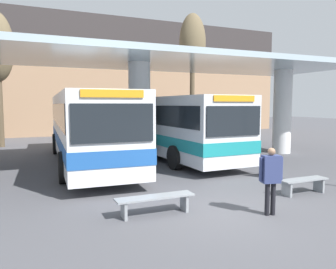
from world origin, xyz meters
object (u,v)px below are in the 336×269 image
pedestrian_waiting (271,174)px  transit_bus_left_bay (87,125)px  poplar_tree_behind_left (192,45)px  transit_bus_center_bay (165,123)px  waiting_bench_mid_platform (155,200)px  waiting_bench_near_pillar (303,183)px

pedestrian_waiting → transit_bus_left_bay: bearing=120.8°
transit_bus_left_bay → poplar_tree_behind_left: 13.16m
poplar_tree_behind_left → transit_bus_center_bay: bearing=-126.6°
transit_bus_left_bay → waiting_bench_mid_platform: transit_bus_left_bay is taller
waiting_bench_near_pillar → waiting_bench_mid_platform: bearing=180.0°
waiting_bench_mid_platform → poplar_tree_behind_left: (8.98, 15.53, 6.85)m
waiting_bench_near_pillar → waiting_bench_mid_platform: same height
transit_bus_left_bay → waiting_bench_mid_platform: bearing=94.6°
transit_bus_left_bay → poplar_tree_behind_left: poplar_tree_behind_left is taller
waiting_bench_near_pillar → poplar_tree_behind_left: poplar_tree_behind_left is taller
waiting_bench_mid_platform → waiting_bench_near_pillar: bearing=0.0°
poplar_tree_behind_left → transit_bus_left_bay: bearing=-141.1°
transit_bus_left_bay → waiting_bench_near_pillar: size_ratio=7.84×
transit_bus_center_bay → poplar_tree_behind_left: size_ratio=1.26×
transit_bus_center_bay → poplar_tree_behind_left: 10.21m
pedestrian_waiting → poplar_tree_behind_left: (6.42, 16.66, 6.20)m
transit_bus_center_bay → waiting_bench_near_pillar: 8.78m
transit_bus_center_bay → poplar_tree_behind_left: (5.13, 6.91, 5.50)m
transit_bus_left_bay → pedestrian_waiting: 9.60m
pedestrian_waiting → poplar_tree_behind_left: 18.90m
transit_bus_center_bay → waiting_bench_near_pillar: size_ratio=7.59×
transit_bus_center_bay → waiting_bench_near_pillar: bearing=94.1°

